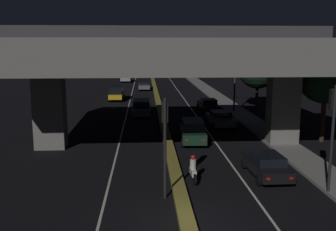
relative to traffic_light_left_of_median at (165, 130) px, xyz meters
name	(u,v)px	position (x,y,z in m)	size (l,w,h in m)	color
ground_plane	(187,226)	(0.73, -3.04, -3.27)	(200.00, 200.00, 0.00)	black
lane_line_left_inner	(130,101)	(-2.82, 31.96, -3.27)	(0.12, 126.00, 0.00)	beige
lane_line_right_inner	(185,101)	(4.29, 31.96, -3.27)	(0.12, 126.00, 0.00)	beige
median_divider	(158,100)	(0.73, 31.96, -3.14)	(0.66, 126.00, 0.26)	olive
sidewalk_right	(234,109)	(8.95, 24.96, -3.18)	(2.27, 126.00, 0.17)	gray
elevated_overpass	(168,57)	(0.73, 9.51, 3.07)	(22.74, 13.98, 8.41)	slate
traffic_light_left_of_median	(165,130)	(0.00, 0.00, 0.00)	(0.30, 0.49, 4.79)	black
traffic_light_right_of_median	(332,121)	(7.91, -0.01, 0.35)	(0.30, 0.49, 5.32)	black
street_lamp	(232,67)	(8.19, 23.02, 1.56)	(2.47, 0.32, 8.14)	#2D2D30
car_black_lead	(266,164)	(5.69, 2.66, -2.58)	(1.93, 4.33, 1.31)	black
car_dark_green_second	(193,131)	(2.58, 10.37, -2.40)	(1.95, 4.10, 1.69)	black
car_grey_third	(220,118)	(5.76, 16.25, -2.58)	(2.17, 4.55, 1.35)	#515459
car_black_fourth	(208,105)	(5.89, 23.61, -2.55)	(2.03, 4.62, 1.41)	black
car_grey_lead_oncoming	(142,107)	(-1.25, 21.76, -2.42)	(2.07, 4.83, 1.64)	#515459
car_taxi_yellow_second_oncoming	(116,93)	(-4.57, 33.08, -2.28)	(1.89, 4.59, 1.86)	gold
car_grey_third_oncoming	(144,85)	(-1.00, 44.52, -2.56)	(1.91, 4.49, 1.33)	#515459
car_silver_fourth_oncoming	(125,77)	(-4.59, 57.89, -2.35)	(2.12, 4.32, 1.77)	gray
motorcycle_white_filtering_near	(193,170)	(1.60, 2.18, -2.66)	(0.33, 1.86, 1.42)	black
pedestrian_on_sidewalk	(286,128)	(9.54, 10.27, -2.19)	(0.37, 0.37, 1.81)	#2D261E
roadside_tree_kerbside_near	(326,75)	(12.25, 10.18, 1.67)	(4.18, 4.18, 7.05)	#2D2116
roadside_tree_kerbside_mid	(258,69)	(11.48, 24.81, 1.25)	(4.40, 4.40, 6.73)	#2D2116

